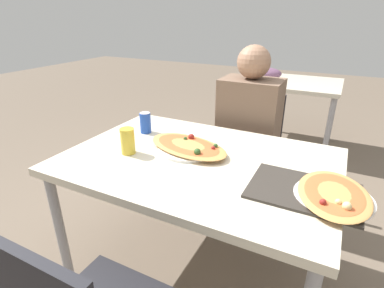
{
  "coord_description": "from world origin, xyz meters",
  "views": [
    {
      "loc": [
        0.58,
        -1.21,
        1.39
      ],
      "look_at": [
        -0.05,
        0.02,
        0.78
      ],
      "focal_mm": 28.0,
      "sensor_mm": 36.0,
      "label": 1
    }
  ],
  "objects_px": {
    "dining_table": "(199,169)",
    "pizza_second": "(334,195)",
    "person_seated": "(249,121)",
    "chair_far_seated": "(251,146)",
    "pizza_main": "(188,146)",
    "soda_can": "(145,123)",
    "drink_glass": "(128,141)"
  },
  "relations": [
    {
      "from": "dining_table",
      "to": "pizza_second",
      "type": "xyz_separation_m",
      "value": [
        0.62,
        -0.09,
        0.08
      ]
    },
    {
      "from": "person_seated",
      "to": "chair_far_seated",
      "type": "bearing_deg",
      "value": -90.0
    },
    {
      "from": "pizza_main",
      "to": "soda_can",
      "type": "bearing_deg",
      "value": 162.42
    },
    {
      "from": "dining_table",
      "to": "chair_far_seated",
      "type": "xyz_separation_m",
      "value": [
        0.05,
        0.79,
        -0.17
      ]
    },
    {
      "from": "pizza_main",
      "to": "soda_can",
      "type": "height_order",
      "value": "soda_can"
    },
    {
      "from": "chair_far_seated",
      "to": "pizza_main",
      "type": "distance_m",
      "value": 0.79
    },
    {
      "from": "dining_table",
      "to": "soda_can",
      "type": "distance_m",
      "value": 0.49
    },
    {
      "from": "person_seated",
      "to": "pizza_main",
      "type": "relative_size",
      "value": 2.33
    },
    {
      "from": "pizza_main",
      "to": "soda_can",
      "type": "distance_m",
      "value": 0.37
    },
    {
      "from": "dining_table",
      "to": "chair_far_seated",
      "type": "bearing_deg",
      "value": 86.36
    },
    {
      "from": "pizza_second",
      "to": "dining_table",
      "type": "bearing_deg",
      "value": 171.81
    },
    {
      "from": "chair_far_seated",
      "to": "person_seated",
      "type": "relative_size",
      "value": 0.71
    },
    {
      "from": "dining_table",
      "to": "pizza_main",
      "type": "distance_m",
      "value": 0.14
    },
    {
      "from": "chair_far_seated",
      "to": "person_seated",
      "type": "bearing_deg",
      "value": 90.0
    },
    {
      "from": "pizza_main",
      "to": "chair_far_seated",
      "type": "bearing_deg",
      "value": 78.97
    },
    {
      "from": "person_seated",
      "to": "soda_can",
      "type": "xyz_separation_m",
      "value": [
        -0.49,
        -0.51,
        0.07
      ]
    },
    {
      "from": "person_seated",
      "to": "soda_can",
      "type": "distance_m",
      "value": 0.71
    },
    {
      "from": "dining_table",
      "to": "pizza_main",
      "type": "relative_size",
      "value": 2.57
    },
    {
      "from": "person_seated",
      "to": "dining_table",
      "type": "bearing_deg",
      "value": 85.76
    },
    {
      "from": "person_seated",
      "to": "soda_can",
      "type": "relative_size",
      "value": 9.67
    },
    {
      "from": "person_seated",
      "to": "pizza_second",
      "type": "relative_size",
      "value": 2.93
    },
    {
      "from": "person_seated",
      "to": "pizza_second",
      "type": "bearing_deg",
      "value": 126.76
    },
    {
      "from": "dining_table",
      "to": "person_seated",
      "type": "xyz_separation_m",
      "value": [
        0.05,
        0.68,
        0.05
      ]
    },
    {
      "from": "soda_can",
      "to": "pizza_second",
      "type": "xyz_separation_m",
      "value": [
        1.06,
        -0.26,
        -0.04
      ]
    },
    {
      "from": "soda_can",
      "to": "drink_glass",
      "type": "xyz_separation_m",
      "value": [
        0.09,
        -0.28,
        0.01
      ]
    },
    {
      "from": "soda_can",
      "to": "pizza_second",
      "type": "height_order",
      "value": "soda_can"
    },
    {
      "from": "dining_table",
      "to": "drink_glass",
      "type": "height_order",
      "value": "drink_glass"
    },
    {
      "from": "pizza_second",
      "to": "soda_can",
      "type": "bearing_deg",
      "value": 166.21
    },
    {
      "from": "pizza_second",
      "to": "chair_far_seated",
      "type": "bearing_deg",
      "value": 123.1
    },
    {
      "from": "pizza_main",
      "to": "pizza_second",
      "type": "height_order",
      "value": "pizza_main"
    },
    {
      "from": "dining_table",
      "to": "chair_far_seated",
      "type": "height_order",
      "value": "chair_far_seated"
    },
    {
      "from": "dining_table",
      "to": "pizza_second",
      "type": "relative_size",
      "value": 3.22
    }
  ]
}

